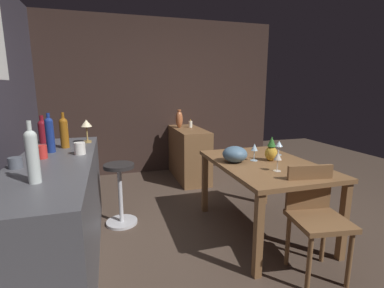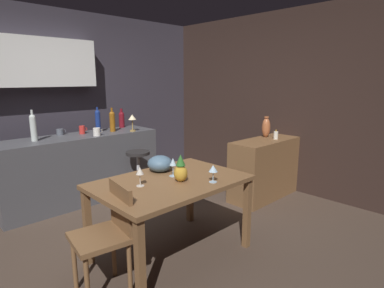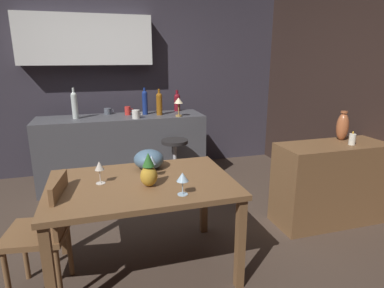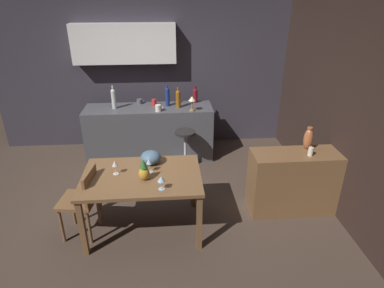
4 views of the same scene
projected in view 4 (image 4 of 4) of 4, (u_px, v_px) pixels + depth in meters
ground_plane at (143, 205)px, 4.42m from camera, size 9.00×9.00×0.00m
wall_kitchen_back at (141, 68)px, 5.69m from camera, size 5.20×0.33×2.60m
wall_side_right at (331, 102)px, 4.32m from camera, size 0.10×4.40×2.60m
dining_table at (142, 181)px, 3.74m from camera, size 1.35×0.91×0.74m
kitchen_counter at (150, 133)px, 5.55m from camera, size 2.10×0.60×0.90m
sideboard_cabinet at (293, 182)px, 4.20m from camera, size 1.10×0.44×0.82m
chair_near_window at (83, 199)px, 3.71m from camera, size 0.45×0.45×0.86m
bar_stool at (185, 150)px, 5.16m from camera, size 0.34×0.34×0.67m
wine_glass_left at (149, 162)px, 3.72m from camera, size 0.07×0.07×0.18m
wine_glass_right at (115, 164)px, 3.68m from camera, size 0.07×0.07×0.17m
wine_glass_center at (161, 179)px, 3.39m from camera, size 0.08×0.08×0.16m
pineapple_centerpiece at (144, 171)px, 3.58m from camera, size 0.12×0.12×0.25m
fruit_bowl at (151, 157)px, 3.93m from camera, size 0.25×0.25×0.16m
wine_bottle_clear at (114, 98)px, 5.24m from camera, size 0.07×0.07×0.38m
wine_bottle_amber at (178, 98)px, 5.29m from camera, size 0.08×0.08×0.34m
wine_bottle_ruby at (195, 95)px, 5.54m from camera, size 0.08×0.08×0.29m
wine_bottle_cobalt at (167, 96)px, 5.36m from camera, size 0.07×0.07×0.35m
cup_red at (154, 103)px, 5.41m from camera, size 0.11×0.08×0.11m
cup_slate at (140, 101)px, 5.52m from camera, size 0.13×0.09×0.08m
cup_white at (158, 108)px, 5.17m from camera, size 0.13×0.09×0.10m
counter_lamp at (192, 100)px, 5.13m from camera, size 0.11×0.11×0.24m
pillar_candle_tall at (311, 152)px, 3.95m from camera, size 0.06×0.06×0.13m
vase_copper at (308, 139)px, 4.08m from camera, size 0.12×0.12×0.30m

